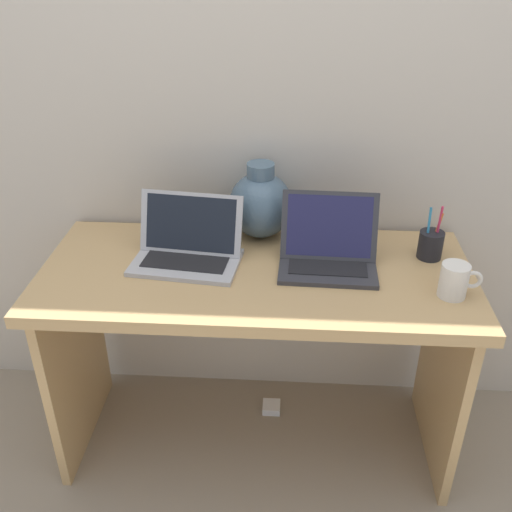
{
  "coord_description": "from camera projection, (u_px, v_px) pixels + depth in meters",
  "views": [
    {
      "loc": [
        0.1,
        -1.56,
        1.7
      ],
      "look_at": [
        0.0,
        0.0,
        0.8
      ],
      "focal_mm": 40.52,
      "sensor_mm": 36.0,
      "label": 1
    }
  ],
  "objects": [
    {
      "name": "desk",
      "position": [
        256.0,
        313.0,
        1.91
      ],
      "size": [
        1.37,
        0.6,
        0.75
      ],
      "color": "tan",
      "rests_on": "ground"
    },
    {
      "name": "ground_plane",
      "position": [
        256.0,
        438.0,
        2.2
      ],
      "size": [
        6.0,
        6.0,
        0.0
      ],
      "primitive_type": "plane",
      "color": "gray"
    },
    {
      "name": "pen_cup",
      "position": [
        431.0,
        244.0,
        1.88
      ],
      "size": [
        0.08,
        0.08,
        0.19
      ],
      "color": "black",
      "rests_on": "desk"
    },
    {
      "name": "laptop_right",
      "position": [
        328.0,
        248.0,
        1.83
      ],
      "size": [
        0.31,
        0.24,
        0.22
      ],
      "color": "#333338",
      "rests_on": "desk"
    },
    {
      "name": "power_brick",
      "position": [
        271.0,
        407.0,
        2.32
      ],
      "size": [
        0.07,
        0.07,
        0.03
      ],
      "primitive_type": "cube",
      "color": "white",
      "rests_on": "ground"
    },
    {
      "name": "coffee_mug",
      "position": [
        455.0,
        280.0,
        1.68
      ],
      "size": [
        0.12,
        0.08,
        0.1
      ],
      "color": "white",
      "rests_on": "desk"
    },
    {
      "name": "back_wall",
      "position": [
        263.0,
        100.0,
        1.9
      ],
      "size": [
        4.4,
        0.04,
        2.4
      ],
      "primitive_type": "cube",
      "color": "beige",
      "rests_on": "ground"
    },
    {
      "name": "green_vase",
      "position": [
        260.0,
        204.0,
        1.98
      ],
      "size": [
        0.22,
        0.22,
        0.26
      ],
      "color": "slate",
      "rests_on": "desk"
    },
    {
      "name": "laptop_left",
      "position": [
        188.0,
        244.0,
        1.86
      ],
      "size": [
        0.36,
        0.26,
        0.21
      ],
      "color": "#B2B2B7",
      "rests_on": "desk"
    }
  ]
}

